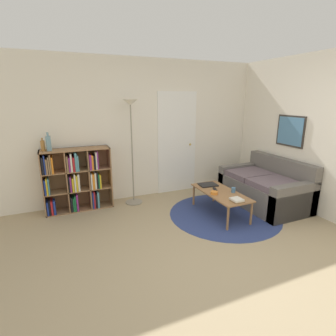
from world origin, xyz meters
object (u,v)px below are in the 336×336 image
at_px(couch, 266,188).
at_px(bottle_middle, 49,143).
at_px(coffee_table, 221,194).
at_px(laptop, 208,185).
at_px(bowl, 214,193).
at_px(bookshelf, 76,179).
at_px(bottle_left, 43,146).
at_px(cup, 233,190).
at_px(floor_lamp, 131,125).

distance_m(couch, bottle_middle, 3.83).
distance_m(couch, coffee_table, 1.03).
xyz_separation_m(laptop, bowl, (-0.14, -0.42, 0.01)).
xyz_separation_m(bookshelf, laptop, (2.15, -0.79, -0.14)).
xyz_separation_m(coffee_table, bowl, (-0.16, -0.05, 0.06)).
height_order(bowl, bottle_left, bottle_left).
distance_m(bookshelf, couch, 3.39).
bearing_deg(bottle_middle, cup, -24.75).
xyz_separation_m(couch, bottle_left, (-3.64, 1.11, 0.87)).
relative_size(bookshelf, coffee_table, 1.00).
bearing_deg(coffee_table, bottle_left, 156.06).
distance_m(bookshelf, cup, 2.66).
xyz_separation_m(couch, bottle_middle, (-3.56, 1.09, 0.91)).
relative_size(floor_lamp, coffee_table, 1.68).
relative_size(coffee_table, bottle_middle, 3.76).
xyz_separation_m(bookshelf, cup, (2.34, -1.27, -0.11)).
bearing_deg(bottle_middle, bookshelf, 3.42).
relative_size(laptop, cup, 3.94).
xyz_separation_m(cup, bottle_middle, (-2.70, 1.24, 0.76)).
relative_size(bowl, bottle_left, 0.55).
xyz_separation_m(coffee_table, cup, (0.17, -0.11, 0.08)).
bearing_deg(cup, coffee_table, 148.46).
bearing_deg(laptop, bottle_middle, 163.02).
bearing_deg(bookshelf, bottle_middle, -176.58).
height_order(bookshelf, bowl, bookshelf).
relative_size(couch, cup, 18.14).
relative_size(floor_lamp, bowl, 16.17).
height_order(bookshelf, laptop, bookshelf).
height_order(bookshelf, coffee_table, bookshelf).
relative_size(laptop, bottle_middle, 1.11).
bearing_deg(couch, laptop, 162.98).
height_order(laptop, bottle_middle, bottle_middle).
bearing_deg(floor_lamp, bottle_left, 175.81).
height_order(floor_lamp, bottle_left, floor_lamp).
bearing_deg(laptop, bottle_left, 163.12).
xyz_separation_m(cup, bottle_left, (-2.79, 1.27, 0.73)).
bearing_deg(coffee_table, bottle_middle, 155.74).
relative_size(bowl, cup, 1.38).
bearing_deg(cup, couch, 10.43).
bearing_deg(bookshelf, cup, -28.39).
bearing_deg(couch, bowl, -175.19).
bearing_deg(bookshelf, bottle_left, 179.90).
relative_size(bookshelf, couch, 0.73).
height_order(bookshelf, floor_lamp, floor_lamp).
distance_m(cup, bottle_left, 3.15).
xyz_separation_m(bottle_left, bottle_middle, (0.09, -0.02, 0.04)).
bearing_deg(coffee_table, laptop, 92.49).
height_order(bookshelf, cup, bookshelf).
bearing_deg(bottle_left, bookshelf, -0.10).
bearing_deg(bottle_left, floor_lamp, -4.19).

